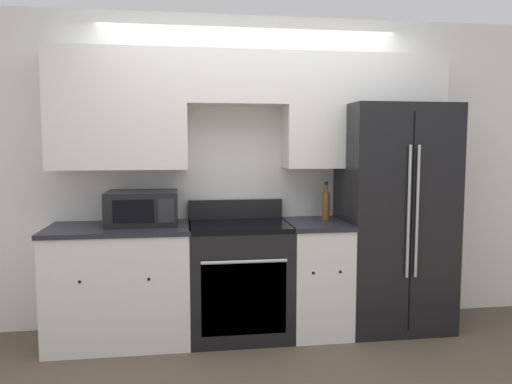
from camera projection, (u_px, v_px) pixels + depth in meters
ground_plane at (262, 348)px, 3.75m from camera, size 12.00×12.00×0.00m
wall_back at (252, 146)px, 4.18m from camera, size 8.00×0.39×2.60m
lower_cabinets_left at (120, 284)px, 3.86m from camera, size 1.09×0.64×0.91m
lower_cabinets_right at (316, 276)px, 4.09m from camera, size 0.49×0.64×0.91m
oven_range at (239, 279)px, 4.00m from camera, size 0.80×0.65×1.07m
refrigerator at (392, 217)px, 4.19m from camera, size 0.86×0.76×1.85m
microwave at (142, 208)px, 3.90m from camera, size 0.55×0.41×0.26m
bottle at (326, 205)px, 4.15m from camera, size 0.06×0.06×0.32m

